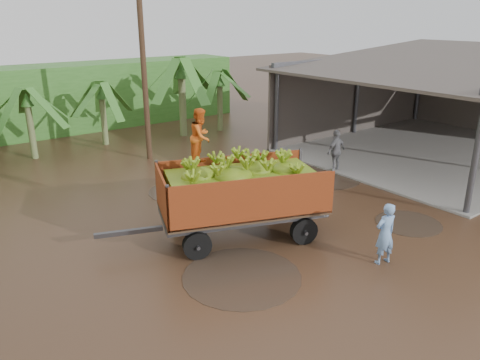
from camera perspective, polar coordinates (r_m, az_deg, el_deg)
name	(u,v)px	position (r m, az deg, el deg)	size (l,w,h in m)	color
ground	(268,217)	(15.08, 3.46, -4.54)	(100.00, 100.00, 0.00)	black
packing_shed	(434,96)	(24.37, 22.57, 9.46)	(12.78, 10.80, 4.76)	gray
hedge_north	(49,100)	(27.67, -22.24, 9.06)	(22.00, 3.00, 3.60)	#2D661E
banana_trailer	(241,191)	(13.30, 0.12, -1.34)	(6.44, 3.71, 3.73)	#B04019
man_blue	(385,234)	(12.62, 17.27, -6.27)	(0.61, 0.40, 1.67)	#6F97CA
man_grey	(336,151)	(19.50, 11.63, 3.48)	(1.04, 0.43, 1.77)	gray
utility_pole	(143,58)	(20.71, -11.74, 14.39)	(1.20, 0.24, 8.75)	#47301E
banana_plants	(24,145)	(18.15, -24.88, 3.85)	(20.73, 20.21, 4.16)	#2D661E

